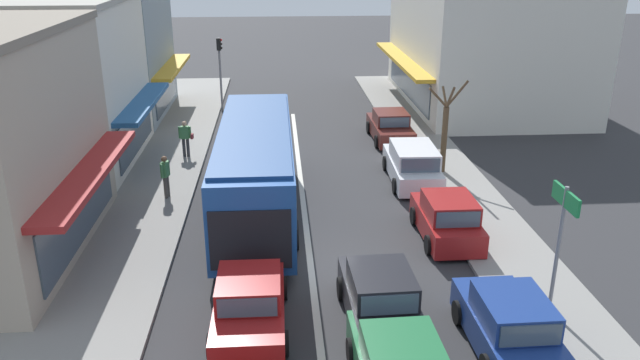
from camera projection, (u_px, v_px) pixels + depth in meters
The scene contains 19 objects.
ground_plane at pixel (310, 265), 18.91m from camera, with size 140.00×140.00×0.00m, color #2D2D30.
lane_centre_line at pixel (304, 212), 22.64m from camera, with size 0.20×28.00×0.01m, color silver.
sidewalk_left at pixel (126, 194), 24.03m from camera, with size 5.20×44.00×0.14m, color gray.
kerb_right at pixel (457, 186), 24.89m from camera, with size 2.80×44.00×0.12m, color gray.
shopfront_mid_block at pixel (57, 84), 26.41m from camera, with size 7.17×8.08×7.13m.
shopfront_far_end at pixel (106, 47), 34.14m from camera, with size 7.16×8.35×7.65m.
building_right_far at pixel (485, 35), 36.76m from camera, with size 9.99×13.82×8.21m.
city_bus at pixel (256, 164), 21.91m from camera, with size 2.79×10.87×3.23m.
sedan_behind_bus_near at pixel (250, 304), 15.64m from camera, with size 1.92×4.21×1.47m.
hatchback_adjacent_lane_trail at pixel (379, 297), 15.84m from camera, with size 1.91×3.75×1.54m.
parked_hatchback_kerb_front at pixel (508, 324), 14.69m from camera, with size 1.85×3.72×1.54m.
parked_hatchback_kerb_second at pixel (447, 219), 20.34m from camera, with size 1.83×3.71×1.54m.
parked_wagon_kerb_third at pixel (413, 164), 25.27m from camera, with size 2.03×4.54×1.58m.
parked_sedan_kerb_rear at pixel (390, 127), 30.75m from camera, with size 1.94×4.22×1.47m.
traffic_light_downstreet at pixel (220, 62), 35.38m from camera, with size 0.33×0.24×4.20m.
directional_road_sign at pixel (562, 222), 15.42m from camera, with size 0.10×1.40×3.60m.
street_tree_right at pixel (445, 131), 25.74m from camera, with size 1.64×1.73×4.00m.
pedestrian_with_handbag_near at pixel (185, 137), 27.82m from camera, with size 0.65×0.25×1.63m.
pedestrian_browsing_midblock at pixel (165, 174), 23.29m from camera, with size 0.31×0.55×1.63m.
Camera 1 is at (-0.89, -16.75, 9.10)m, focal length 35.00 mm.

